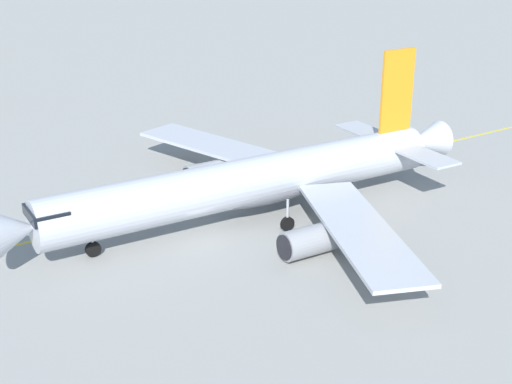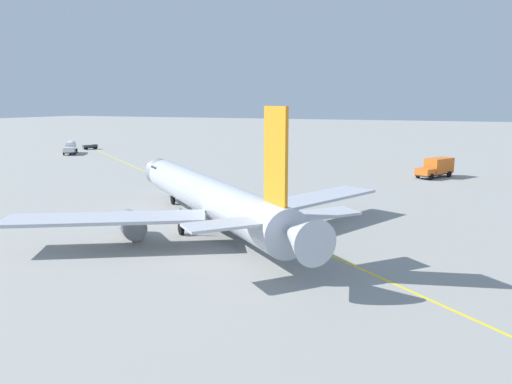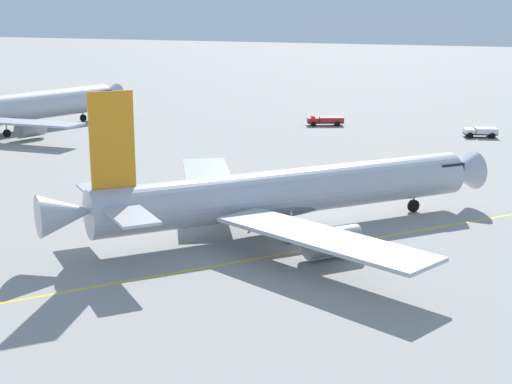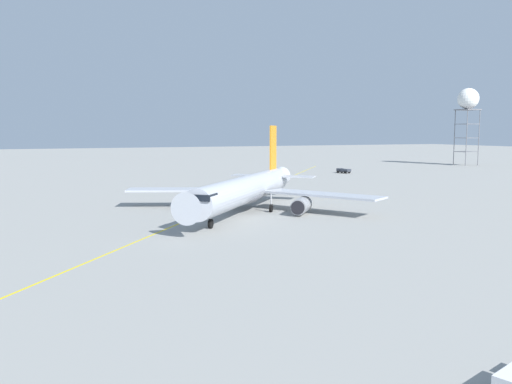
# 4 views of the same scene
# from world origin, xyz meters

# --- Properties ---
(ground_plane) EXTENTS (600.00, 600.00, 0.00)m
(ground_plane) POSITION_xyz_m (0.00, 0.00, 0.00)
(ground_plane) COLOR gray
(airliner_main) EXTENTS (31.51, 29.66, 11.84)m
(airliner_main) POSITION_xyz_m (-4.77, 2.76, 2.96)
(airliner_main) COLOR #B2B7C1
(airliner_main) RESTS_ON ground_plane
(catering_truck_truck) EXTENTS (5.71, 7.72, 3.10)m
(catering_truck_truck) POSITION_xyz_m (-22.36, -41.47, 1.66)
(catering_truck_truck) COLOR #232326
(catering_truck_truck) RESTS_ON ground_plane
(fuel_tanker_truck) EXTENTS (7.04, 7.97, 2.87)m
(fuel_tanker_truck) POSITION_xyz_m (59.83, -46.39, 1.57)
(fuel_tanker_truck) COLOR #232326
(fuel_tanker_truck) RESTS_ON ground_plane
(baggage_truck_truck_extra) EXTENTS (3.25, 3.84, 1.22)m
(baggage_truck_truck_extra) POSITION_xyz_m (63.51, -57.13, 0.71)
(baggage_truck_truck_extra) COLOR #232326
(baggage_truck_truck_extra) RESTS_ON ground_plane
(taxiway_centreline) EXTENTS (150.99, 120.91, 0.01)m
(taxiway_centreline) POSITION_xyz_m (-9.50, -0.18, 0.00)
(taxiway_centreline) COLOR yellow
(taxiway_centreline) RESTS_ON ground_plane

